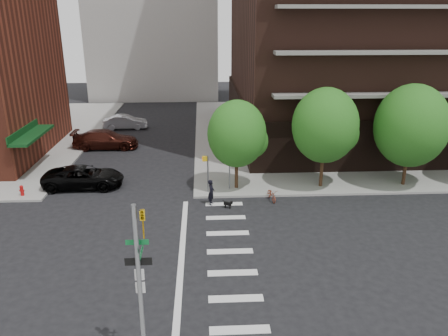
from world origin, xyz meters
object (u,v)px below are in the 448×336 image
(dog_walker, at_px, (211,192))
(parked_car_maroon, at_px, (106,139))
(parked_car_black, at_px, (84,177))
(scooter, at_px, (272,194))
(traffic_signal, at_px, (142,298))
(fire_hydrant, at_px, (22,190))
(parked_car_silver, at_px, (125,122))

(dog_walker, bearing_deg, parked_car_maroon, 46.54)
(parked_car_black, bearing_deg, scooter, -103.77)
(parked_car_maroon, height_order, dog_walker, dog_walker)
(traffic_signal, height_order, fire_hydrant, traffic_signal)
(parked_car_black, xyz_separation_m, scooter, (12.99, -2.97, -0.37))
(traffic_signal, xyz_separation_m, scooter, (6.66, 13.99, -2.30))
(parked_car_black, distance_m, dog_walker, 9.63)
(scooter, xyz_separation_m, dog_walker, (-4.02, -0.50, 0.45))
(parked_car_black, height_order, dog_walker, dog_walker)
(parked_car_black, xyz_separation_m, parked_car_maroon, (-0.37, 9.57, 0.08))
(parked_car_maroon, bearing_deg, dog_walker, -144.44)
(scooter, distance_m, dog_walker, 4.07)
(fire_hydrant, height_order, parked_car_black, parked_car_black)
(traffic_signal, bearing_deg, parked_car_silver, 100.22)
(fire_hydrant, xyz_separation_m, parked_car_maroon, (3.33, 11.24, 0.30))
(fire_hydrant, height_order, scooter, fire_hydrant)
(traffic_signal, distance_m, fire_hydrant, 18.42)
(traffic_signal, xyz_separation_m, parked_car_maroon, (-6.70, 26.53, -1.85))
(parked_car_black, height_order, parked_car_maroon, parked_car_maroon)
(parked_car_maroon, relative_size, scooter, 3.82)
(fire_hydrant, height_order, dog_walker, dog_walker)
(traffic_signal, distance_m, parked_car_maroon, 27.43)
(parked_car_black, relative_size, parked_car_silver, 1.21)
(parked_car_maroon, xyz_separation_m, parked_car_silver, (0.64, 7.12, -0.10))
(scooter, bearing_deg, parked_car_black, 157.45)
(parked_car_maroon, bearing_deg, scooter, -133.25)
(fire_hydrant, bearing_deg, parked_car_black, 24.30)
(traffic_signal, height_order, dog_walker, traffic_signal)
(traffic_signal, height_order, parked_car_silver, traffic_signal)
(fire_hydrant, relative_size, parked_car_black, 0.13)
(parked_car_silver, xyz_separation_m, scooter, (12.73, -19.66, -0.35))
(parked_car_black, bearing_deg, traffic_signal, -160.43)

